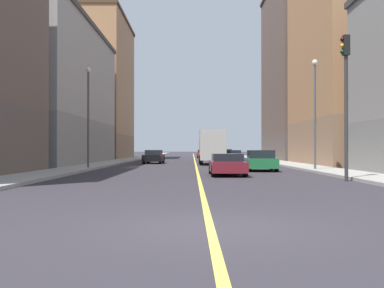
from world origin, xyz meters
name	(u,v)px	position (x,y,z in m)	size (l,w,h in m)	color
ground_plane	(209,227)	(0.00, 0.00, 0.00)	(400.00, 400.00, 0.00)	#2F2C33
sidewalk_left	(260,160)	(8.27, 49.00, 0.07)	(2.64, 168.00, 0.15)	#9E9B93
sidewalk_right	(127,160)	(-8.27, 49.00, 0.07)	(2.64, 168.00, 0.15)	#9E9B93
lane_center_stripe	(193,160)	(0.00, 49.00, 0.01)	(0.16, 154.00, 0.01)	#E5D14C
building_left_mid	(371,61)	(15.45, 31.77, 9.11)	(12.03, 15.67, 18.21)	#8F6B4F
building_left_far	(317,72)	(15.45, 49.32, 11.07)	(12.03, 17.15, 22.12)	brown
building_right_midblock	(30,94)	(-15.45, 34.98, 6.59)	(12.03, 23.95, 13.17)	gray
building_right_distant	(84,89)	(-15.45, 56.78, 9.86)	(12.03, 17.72, 19.71)	#8F6B4F
traffic_light_left_near	(344,88)	(6.53, 12.03, 4.18)	(0.40, 0.32, 6.52)	#2D2D2D
street_lamp_left_near	(314,103)	(7.55, 21.06, 4.41)	(0.36, 0.36, 7.02)	#4C4C51
street_lamp_right_near	(87,106)	(-7.55, 23.57, 4.39)	(0.36, 0.36, 6.97)	#4C4C51
car_blue	(230,157)	(3.47, 35.91, 0.64)	(1.96, 4.58, 1.30)	#23389E
car_maroon	(226,164)	(1.57, 16.57, 0.59)	(1.87, 4.55, 1.18)	maroon
car_black	(153,157)	(-4.07, 36.76, 0.63)	(1.92, 4.58, 1.31)	black
car_red	(202,154)	(1.40, 64.81, 0.61)	(1.93, 4.13, 1.23)	red
car_green	(259,161)	(4.14, 21.57, 0.66)	(2.03, 4.01, 1.35)	#1E6B38
car_teal	(217,154)	(3.46, 58.00, 0.63)	(1.95, 4.18, 1.27)	#196670
car_white	(223,155)	(3.45, 45.97, 0.66)	(1.96, 4.01, 1.38)	white
box_truck	(210,147)	(1.47, 33.60, 1.64)	(2.31, 7.21, 3.10)	maroon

